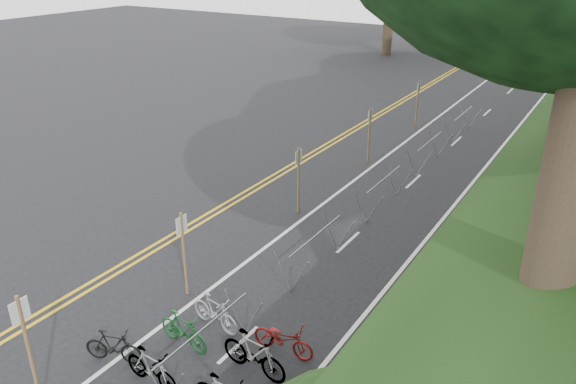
# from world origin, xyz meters

# --- Properties ---
(road_markings) EXTENTS (7.47, 80.00, 0.01)m
(road_markings) POSITION_xyz_m (0.63, 10.10, 0.00)
(road_markings) COLOR gold
(road_markings) RESTS_ON ground
(red_curb) EXTENTS (0.25, 28.00, 0.10)m
(red_curb) POSITION_xyz_m (5.70, 12.00, 0.05)
(red_curb) COLOR maroon
(red_curb) RESTS_ON ground
(bike_racks_rest) EXTENTS (1.14, 23.00, 1.17)m
(bike_racks_rest) POSITION_xyz_m (3.00, 13.00, 0.85)
(bike_racks_rest) COLOR gray
(bike_racks_rest) RESTS_ON ground
(signpost_near) EXTENTS (0.08, 0.40, 2.75)m
(signpost_near) POSITION_xyz_m (0.72, 0.24, 1.56)
(signpost_near) COLOR brown
(signpost_near) RESTS_ON ground
(signposts_rest) EXTENTS (0.08, 18.40, 2.50)m
(signposts_rest) POSITION_xyz_m (0.60, 14.00, 1.43)
(signposts_rest) COLOR brown
(signposts_rest) RESTS_ON ground
(bike_front) EXTENTS (0.85, 1.48, 0.86)m
(bike_front) POSITION_xyz_m (1.01, 2.01, 0.43)
(bike_front) COLOR black
(bike_front) RESTS_ON ground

